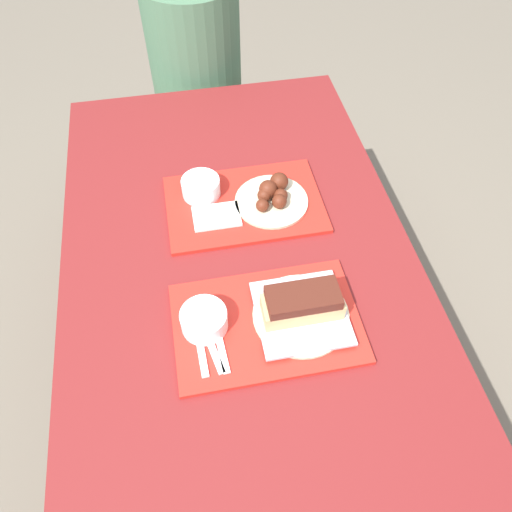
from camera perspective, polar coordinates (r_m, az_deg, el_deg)
name	(u,v)px	position (r m, az deg, el deg)	size (l,w,h in m)	color
ground_plane	(248,396)	(1.90, -0.95, -15.68)	(12.00, 12.00, 0.00)	#706656
picnic_table	(244,298)	(1.32, -1.33, -4.77)	(0.91, 1.65, 0.75)	maroon
picnic_bench_far	(204,133)	(2.24, -5.96, 13.84)	(0.86, 0.28, 0.46)	maroon
tray_near	(267,323)	(1.17, 1.23, -7.66)	(0.43, 0.29, 0.01)	red
tray_far	(244,204)	(1.40, -1.33, 5.94)	(0.43, 0.29, 0.01)	red
bowl_coleslaw_near	(204,319)	(1.14, -5.97, -7.21)	(0.11, 0.11, 0.05)	white
brisket_sandwich_plate	(302,308)	(1.15, 5.25, -5.94)	(0.22, 0.22, 0.09)	beige
plastic_fork_near	(209,341)	(1.14, -5.34, -9.65)	(0.05, 0.17, 0.00)	white
plastic_knife_near	(219,339)	(1.14, -4.23, -9.48)	(0.03, 0.17, 0.00)	white
plastic_spoon_near	(200,343)	(1.14, -6.45, -9.81)	(0.02, 0.17, 0.00)	white
bowl_coleslaw_far	(201,186)	(1.41, -6.33, 7.93)	(0.11, 0.11, 0.05)	white
wings_plate_far	(273,195)	(1.39, 1.90, 6.93)	(0.20, 0.20, 0.06)	beige
napkin_far	(217,216)	(1.36, -4.53, 4.55)	(0.13, 0.09, 0.01)	white
person_seated_across	(194,46)	(2.02, -7.12, 22.70)	(0.34, 0.34, 0.77)	#477051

